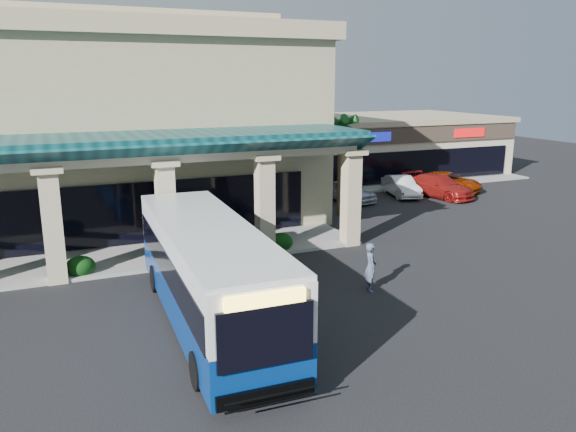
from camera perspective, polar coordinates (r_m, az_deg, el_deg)
name	(u,v)px	position (r m, az deg, el deg)	size (l,w,h in m)	color
ground	(278,299)	(21.23, -1.07, -8.43)	(110.00, 110.00, 0.00)	black
main_building	(33,123)	(34.31, -24.47, 8.63)	(30.80, 14.80, 11.35)	tan
arcade	(38,207)	(25.56, -24.08, 0.88)	(30.00, 6.20, 5.70)	#09353B
strip_mall	(365,145)	(49.58, 7.82, 7.18)	(22.50, 12.50, 4.90)	beige
palm_0	(340,161)	(33.59, 5.30, 5.62)	(2.40, 2.40, 6.60)	#144B1B
palm_1	(331,160)	(36.74, 4.43, 5.71)	(2.40, 2.40, 5.80)	#144B1B
broadleaf_tree	(274,159)	(40.48, -1.40, 5.78)	(2.60, 2.60, 4.81)	black
transit_bus	(208,275)	(18.89, -8.09, -5.93)	(2.83, 12.17, 3.40)	navy
pedestrian	(371,267)	(21.98, 8.39, -5.13)	(0.70, 0.46, 1.92)	#434F68
car_silver	(349,191)	(37.85, 6.20, 2.54)	(1.67, 4.15, 1.41)	silver
car_white	(401,186)	(40.13, 11.41, 2.99)	(1.50, 4.30, 1.42)	white
car_red	(439,186)	(40.45, 15.06, 2.96)	(2.16, 5.30, 1.54)	#A71B17
car_gray	(448,182)	(42.74, 15.94, 3.36)	(2.29, 4.97, 1.38)	#9F2E00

